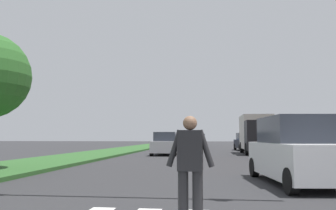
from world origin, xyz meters
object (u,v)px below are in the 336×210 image
Objects in this scene: suv_crossing at (298,152)px; sedan_distant at (246,142)px; traffic_light_gantry at (55,10)px; truck_box_delivery at (257,133)px; pedestrian_performer at (190,165)px; sedan_far_horizon at (199,141)px; sedan_midblock at (166,144)px.

sedan_distant is at bearing 87.54° from suv_crossing.
traffic_light_gantry is 28.69m from sedan_distant.
sedan_distant is 0.68× the size of truck_box_delivery.
sedan_far_horizon reaches higher than pedestrian_performer.
sedan_distant is at bearing 75.23° from traffic_light_gantry.
sedan_midblock is at bearing 111.00° from suv_crossing.
sedan_distant is (1.06, 24.60, -0.13)m from suv_crossing.
pedestrian_performer is 5.92m from suv_crossing.
suv_crossing is at bearing -92.46° from sedan_distant.
truck_box_delivery is at bearing 18.16° from sedan_midblock.
suv_crossing is at bearing -94.05° from truck_box_delivery.
traffic_light_gantry is at bearing -104.77° from sedan_distant.
truck_box_delivery is (1.23, 17.41, 0.70)m from suv_crossing.
sedan_far_horizon is 20.15m from truck_box_delivery.
truck_box_delivery is at bearing 69.93° from traffic_light_gantry.
pedestrian_performer is 0.38× the size of sedan_far_horizon.
sedan_midblock is at bearing -125.85° from sedan_distant.
sedan_distant is at bearing 54.15° from sedan_midblock.
traffic_light_gantry is 40.02m from sedan_far_horizon.
sedan_far_horizon is 0.72× the size of truck_box_delivery.
traffic_light_gantry is 5.70× the size of pedestrian_performer.
truck_box_delivery is (7.03, 2.31, 0.85)m from sedan_midblock.
suv_crossing is 17.47m from truck_box_delivery.
truck_box_delivery is at bearing 79.70° from pedestrian_performer.
sedan_far_horizon is at bearing 104.91° from truck_box_delivery.
suv_crossing reaches higher than sedan_midblock.
sedan_distant is 7.23m from truck_box_delivery.
sedan_midblock is 1.06× the size of sedan_distant.
traffic_light_gantry is at bearing -154.74° from suv_crossing.
pedestrian_performer is 22.97m from truck_box_delivery.
sedan_far_horizon is at bearing 96.11° from suv_crossing.
pedestrian_performer is at bearing -34.15° from traffic_light_gantry.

